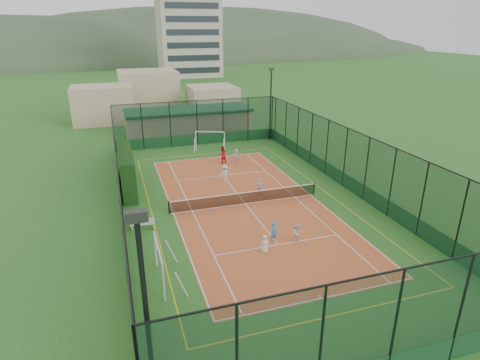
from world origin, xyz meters
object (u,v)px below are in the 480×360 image
object	(u,v)px
child_near_right	(297,233)
child_far_back	(236,155)
floodlight_sw	(149,337)
child_far_left	(225,173)
apartment_tower	(188,15)
coach	(222,154)
futsal_goal_near	(159,265)
clubhouse	(189,121)
floodlight_ne	(271,105)
child_near_mid	(274,232)
child_far_right	(259,187)
futsal_goal_far	(210,141)
white_bench	(143,223)
child_near_left	(265,244)

from	to	relation	value
child_near_right	child_far_back	world-z (taller)	child_far_back
floodlight_sw	child_far_left	size ratio (longest dim) A/B	5.32
apartment_tower	coach	size ratio (longest dim) A/B	17.17
child_far_left	futsal_goal_near	bearing A→B (deg)	49.21
clubhouse	coach	xyz separation A→B (m)	(0.90, -12.16, -0.69)
futsal_goal_near	child_far_left	distance (m)	14.81
futsal_goal_near	floodlight_ne	bearing A→B (deg)	-33.12
floodlight_ne	clubhouse	bearing A→B (deg)	147.88
child_near_mid	child_far_left	bearing A→B (deg)	68.40
floodlight_sw	child_near_mid	distance (m)	14.05
floodlight_sw	child_far_right	xyz separation A→B (m)	(10.23, 18.01, -3.47)
apartment_tower	child_far_back	xyz separation A→B (m)	(-9.70, -72.24, -14.32)
child_far_back	floodlight_sw	bearing A→B (deg)	57.64
child_near_mid	clubhouse	bearing A→B (deg)	67.49
futsal_goal_far	child_far_back	size ratio (longest dim) A/B	2.40
floodlight_ne	futsal_goal_far	xyz separation A→B (m)	(-7.80, -2.25, -3.09)
futsal_goal_near	child_far_right	world-z (taller)	futsal_goal_near
white_bench	child_far_left	size ratio (longest dim) A/B	1.02
futsal_goal_far	futsal_goal_near	bearing A→B (deg)	-87.55
child_near_right	child_far_left	distance (m)	11.42
child_far_back	coach	world-z (taller)	coach
floodlight_sw	child_near_right	xyz separation A→B (m)	(9.85, 10.16, -3.49)
futsal_goal_near	child_near_left	world-z (taller)	futsal_goal_near
child_far_right	child_near_right	bearing A→B (deg)	118.83
child_far_right	child_far_back	xyz separation A→B (m)	(0.67, 8.36, 0.02)
clubhouse	child_far_back	size ratio (longest dim) A/B	11.38
child_near_mid	futsal_goal_near	bearing A→B (deg)	173.86
clubhouse	white_bench	xyz separation A→B (m)	(-7.80, -23.76, -1.13)
child_far_left	coach	world-z (taller)	coach
white_bench	child_near_right	xyz separation A→B (m)	(9.05, -4.68, 0.19)
apartment_tower	child_far_back	world-z (taller)	apartment_tower
clubhouse	white_bench	bearing A→B (deg)	-108.17
child_near_right	coach	xyz separation A→B (m)	(-0.35, 16.28, 0.25)
child_near_right	child_far_right	size ratio (longest dim) A/B	0.97
apartment_tower	futsal_goal_far	distance (m)	69.98
clubhouse	futsal_goal_near	size ratio (longest dim) A/B	4.53
floodlight_ne	child_far_back	xyz separation A→B (m)	(-6.30, -6.84, -3.45)
futsal_goal_far	coach	size ratio (longest dim) A/B	1.84
floodlight_sw	child_far_back	xyz separation A→B (m)	(10.90, 26.36, -3.45)
futsal_goal_near	futsal_goal_far	distance (m)	23.88
white_bench	child_far_right	xyz separation A→B (m)	(9.43, 3.17, 0.21)
futsal_goal_near	child_near_left	bearing A→B (deg)	-80.33
clubhouse	apartment_tower	distance (m)	62.64
child_near_mid	child_near_right	xyz separation A→B (m)	(1.37, -0.50, -0.05)
white_bench	futsal_goal_far	bearing A→B (deg)	66.63
clubhouse	futsal_goal_near	bearing A→B (deg)	-103.91
floodlight_ne	clubhouse	distance (m)	10.47
child_near_left	child_far_right	world-z (taller)	child_far_right
floodlight_ne	child_far_left	xyz separation A→B (m)	(-8.84, -11.73, -3.34)
floodlight_sw	clubhouse	xyz separation A→B (m)	(8.60, 38.60, -2.55)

